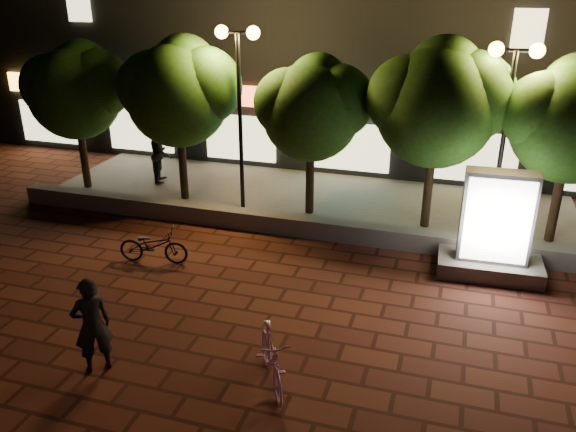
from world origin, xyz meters
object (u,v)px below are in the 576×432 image
at_px(scooter_parked, 153,245).
at_px(tree_mid, 313,105).
at_px(ad_kiosk, 494,235).
at_px(scooter_pink, 271,358).
at_px(tree_far_right, 575,116).
at_px(street_lamp_left, 239,73).
at_px(pedestrian, 161,154).
at_px(street_lamp_right, 510,92).
at_px(rider, 92,325).
at_px(tree_left, 180,89).
at_px(tree_far_left, 77,87).
at_px(tree_right, 439,100).

bearing_deg(scooter_parked, tree_mid, -45.12).
height_order(ad_kiosk, scooter_pink, ad_kiosk).
height_order(tree_far_right, street_lamp_left, street_lamp_left).
distance_m(tree_far_right, pedestrian, 12.25).
distance_m(street_lamp_left, ad_kiosk, 7.86).
bearing_deg(street_lamp_right, rider, -131.12).
bearing_deg(tree_left, scooter_parked, -74.95).
relative_size(tree_far_left, tree_mid, 1.03).
bearing_deg(tree_far_left, street_lamp_right, -1.21).
distance_m(street_lamp_right, scooter_pink, 8.79).
distance_m(tree_left, tree_mid, 4.00).
height_order(tree_mid, pedestrian, tree_mid).
bearing_deg(rider, street_lamp_left, -132.27).
distance_m(scooter_pink, pedestrian, 10.99).
bearing_deg(ad_kiosk, rider, -139.74).
bearing_deg(tree_right, scooter_parked, -146.85).
distance_m(tree_far_left, scooter_parked, 6.76).
height_order(tree_left, scooter_pink, tree_left).
relative_size(tree_right, rider, 2.76).
relative_size(tree_far_left, tree_left, 0.95).
distance_m(ad_kiosk, scooter_pink, 6.36).
height_order(tree_right, scooter_parked, tree_right).
relative_size(street_lamp_left, rider, 2.82).
height_order(tree_far_left, scooter_pink, tree_far_left).
distance_m(tree_far_left, street_lamp_right, 12.47).
relative_size(street_lamp_left, ad_kiosk, 2.03).
bearing_deg(pedestrian, scooter_pink, -160.63).
bearing_deg(street_lamp_left, tree_far_left, 177.24).
bearing_deg(rider, tree_right, -166.47).
height_order(tree_mid, street_lamp_left, street_lamp_left).
height_order(tree_far_right, scooter_parked, tree_far_right).
bearing_deg(scooter_parked, pedestrian, 16.55).
bearing_deg(tree_right, tree_far_left, -180.00).
height_order(tree_far_right, scooter_pink, tree_far_right).
distance_m(tree_left, street_lamp_right, 8.96).
distance_m(street_lamp_left, rider, 8.37).
height_order(tree_far_left, tree_mid, tree_far_left).
xyz_separation_m(tree_mid, street_lamp_left, (-2.05, -0.26, 0.81)).
height_order(street_lamp_right, scooter_pink, street_lamp_right).
relative_size(tree_far_left, scooter_parked, 2.72).
bearing_deg(rider, tree_left, -118.81).
relative_size(tree_right, street_lamp_right, 1.02).
height_order(tree_right, street_lamp_left, street_lamp_left).
distance_m(tree_right, street_lamp_left, 5.38).
height_order(tree_left, tree_mid, tree_left).
distance_m(tree_mid, scooter_parked, 5.71).
relative_size(rider, scooter_parked, 1.08).
xyz_separation_m(street_lamp_right, ad_kiosk, (-0.03, -2.06, -2.87)).
bearing_deg(ad_kiosk, street_lamp_left, 163.56).
height_order(street_lamp_left, pedestrian, street_lamp_left).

